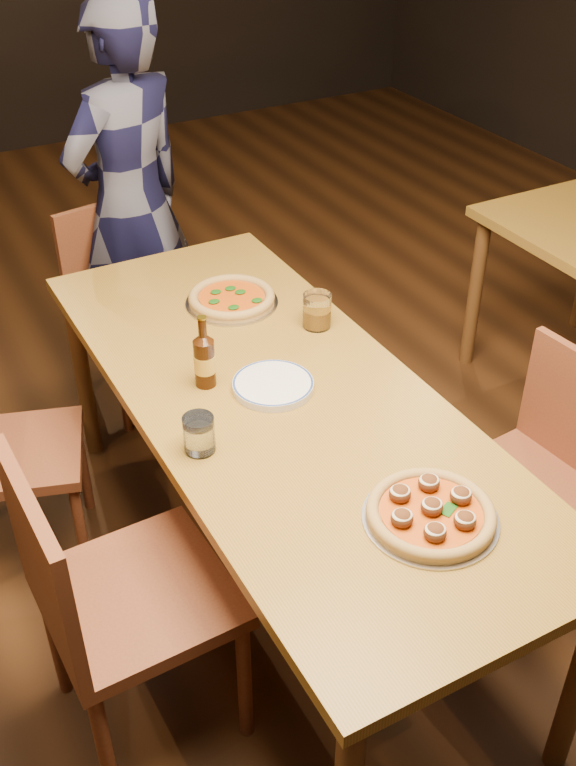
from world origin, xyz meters
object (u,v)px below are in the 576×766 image
table_main (280,414)px  pizza_meatball (431,513)px  chair_end (133,309)px  chair_main_e (524,485)px  pizza_margherita (232,298)px  diner (131,205)px  amber_glass (317,310)px  water_glass (199,434)px  beer_bottle (205,361)px  chair_main_sw (18,451)px  chair_main_nw (138,594)px  plate_stack (273,385)px

table_main → pizza_meatball: (0.08, -0.62, 0.09)m
chair_end → chair_main_e: bearing=-76.7°
pizza_margherita → diner: bearing=94.2°
amber_glass → water_glass: bearing=-145.9°
beer_bottle → chair_main_sw: bearing=143.8°
pizza_meatball → diner: bearing=90.9°
diner → chair_main_nw: bearing=47.3°
table_main → chair_main_e: 0.78m
table_main → amber_glass: 0.41m
chair_main_nw → chair_main_sw: bearing=6.5°
chair_end → diner: 0.41m
chair_main_e → diner: (-0.59, 1.72, 0.38)m
diner → chair_main_sw: bearing=26.4°
plate_stack → chair_end: bearing=91.8°
chair_main_nw → diner: size_ratio=0.60×
chair_end → beer_bottle: 1.13m
chair_main_sw → chair_end: 0.93m
pizza_margherita → plate_stack: pizza_margherita is taller
table_main → plate_stack: plate_stack is taller
chair_main_sw → pizza_margherita: bearing=-70.9°
pizza_meatball → table_main: bearing=97.0°
water_glass → chair_end: bearing=78.8°
diner → pizza_meatball: bearing=68.7°
pizza_margherita → water_glass: 0.77m
chair_main_nw → pizza_meatball: chair_main_nw is taller
pizza_margherita → diner: diner is taller
chair_main_sw → water_glass: size_ratio=8.24×
plate_stack → amber_glass: amber_glass is taller
table_main → plate_stack: size_ratio=8.54×
pizza_margherita → beer_bottle: (-0.27, -0.39, 0.06)m
chair_main_e → pizza_margherita: chair_main_e is taller
beer_bottle → chair_main_e: bearing=-33.4°
table_main → amber_glass: bearing=44.3°
chair_main_e → amber_glass: size_ratio=7.63×
chair_end → pizza_meatball: size_ratio=2.65×
table_main → chair_main_e: chair_main_e is taller
chair_main_sw → chair_main_e: 1.59m
table_main → diner: diner is taller
beer_bottle → chair_main_nw: bearing=-133.2°
pizza_meatball → diner: size_ratio=0.20×
chair_main_nw → diner: bearing=-22.5°
pizza_meatball → chair_main_sw: bearing=123.4°
table_main → pizza_margherita: size_ratio=6.46×
chair_main_sw → chair_end: size_ratio=0.99×
chair_main_sw → pizza_margherita: chair_main_sw is taller
pizza_margherita → water_glass: bearing=-121.7°
chair_main_nw → plate_stack: (0.55, 0.31, 0.27)m
chair_main_e → pizza_meatball: chair_main_e is taller
pizza_meatball → water_glass: bearing=126.9°
chair_end → beer_bottle: (-0.12, -1.05, 0.40)m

